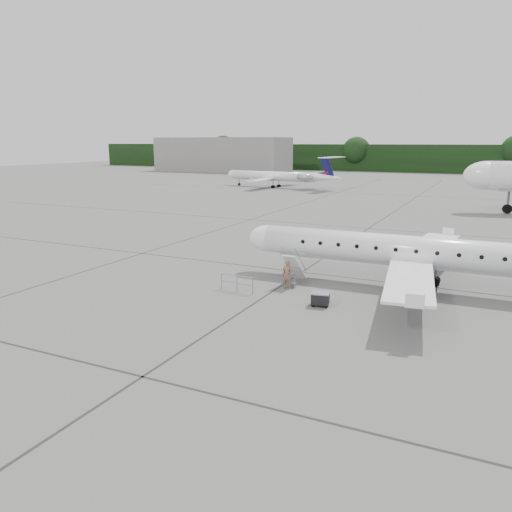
% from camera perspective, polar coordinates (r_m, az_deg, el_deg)
% --- Properties ---
extents(ground, '(320.00, 320.00, 0.00)m').
position_cam_1_polar(ground, '(25.50, 12.37, -7.48)').
color(ground, '#5F5F5C').
rests_on(ground, ground).
extents(treeline, '(260.00, 4.00, 8.00)m').
position_cam_1_polar(treeline, '(153.54, 24.06, 10.06)').
color(treeline, black).
rests_on(treeline, ground).
extents(terminal_building, '(40.00, 14.00, 10.00)m').
position_cam_1_polar(terminal_building, '(153.17, -3.87, 11.50)').
color(terminal_building, gray).
rests_on(terminal_building, ground).
extents(main_regional_jet, '(25.51, 18.54, 6.47)m').
position_cam_1_polar(main_regional_jet, '(31.30, 18.37, 2.10)').
color(main_regional_jet, white).
rests_on(main_regional_jet, ground).
extents(airstair, '(0.88, 2.19, 2.03)m').
position_cam_1_polar(airstair, '(31.44, 4.42, -1.38)').
color(airstair, white).
rests_on(airstair, ground).
extents(passenger, '(0.66, 0.44, 1.76)m').
position_cam_1_polar(passenger, '(30.35, 3.60, -2.15)').
color(passenger, '#855A48').
rests_on(passenger, ground).
extents(safety_railing, '(2.20, 0.27, 1.00)m').
position_cam_1_polar(safety_railing, '(29.81, -2.20, -3.17)').
color(safety_railing, gray).
rests_on(safety_railing, ground).
extents(baggage_cart, '(1.07, 0.93, 0.82)m').
position_cam_1_polar(baggage_cart, '(27.52, 7.37, -4.85)').
color(baggage_cart, black).
rests_on(baggage_cart, ground).
extents(bg_regional_left, '(25.53, 19.84, 6.18)m').
position_cam_1_polar(bg_regional_left, '(98.73, 1.87, 9.63)').
color(bg_regional_left, white).
rests_on(bg_regional_left, ground).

